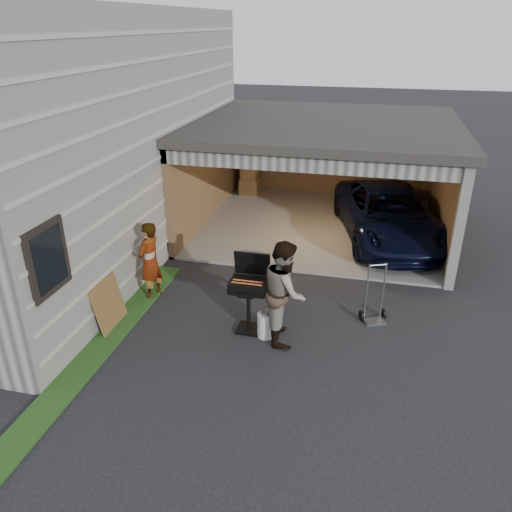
# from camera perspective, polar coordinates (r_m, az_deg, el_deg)

# --- Properties ---
(ground) EXTENTS (80.00, 80.00, 0.00)m
(ground) POSITION_cam_1_polar(r_m,az_deg,el_deg) (8.61, -3.38, -11.89)
(ground) COLOR black
(ground) RESTS_ON ground
(house) EXTENTS (7.00, 11.00, 5.50)m
(house) POSITION_cam_1_polar(r_m,az_deg,el_deg) (13.51, -24.16, 12.68)
(house) COLOR #474744
(house) RESTS_ON ground
(groundcover_strip) EXTENTS (0.50, 8.00, 0.06)m
(groundcover_strip) POSITION_cam_1_polar(r_m,az_deg,el_deg) (8.73, -20.05, -12.82)
(groundcover_strip) COLOR #193814
(groundcover_strip) RESTS_ON ground
(garage) EXTENTS (6.80, 6.30, 2.90)m
(garage) POSITION_cam_1_polar(r_m,az_deg,el_deg) (13.81, 7.76, 11.08)
(garage) COLOR #605E59
(garage) RESTS_ON ground
(minivan) EXTENTS (3.24, 5.11, 1.31)m
(minivan) POSITION_cam_1_polar(r_m,az_deg,el_deg) (13.29, 14.84, 4.40)
(minivan) COLOR black
(minivan) RESTS_ON ground
(woman) EXTENTS (0.51, 0.67, 1.65)m
(woman) POSITION_cam_1_polar(r_m,az_deg,el_deg) (10.24, -12.05, -0.60)
(woman) COLOR silver
(woman) RESTS_ON ground
(man) EXTENTS (0.92, 1.07, 1.88)m
(man) POSITION_cam_1_polar(r_m,az_deg,el_deg) (8.69, 3.29, -4.07)
(man) COLOR #4D2E1E
(man) RESTS_ON ground
(bbq_grill) EXTENTS (0.66, 0.58, 1.47)m
(bbq_grill) POSITION_cam_1_polar(r_m,az_deg,el_deg) (8.95, -0.81, -3.65)
(bbq_grill) COLOR black
(bbq_grill) RESTS_ON ground
(propane_tank) EXTENTS (0.32, 0.32, 0.47)m
(propane_tank) POSITION_cam_1_polar(r_m,az_deg,el_deg) (9.08, 1.13, -7.88)
(propane_tank) COLOR white
(propane_tank) RESTS_ON ground
(plywood_panel) EXTENTS (0.24, 0.87, 0.95)m
(plywood_panel) POSITION_cam_1_polar(r_m,az_deg,el_deg) (9.60, -16.48, -5.33)
(plywood_panel) COLOR brown
(plywood_panel) RESTS_ON ground
(hand_truck) EXTENTS (0.54, 0.50, 1.19)m
(hand_truck) POSITION_cam_1_polar(r_m,az_deg,el_deg) (9.78, 13.34, -6.03)
(hand_truck) COLOR gray
(hand_truck) RESTS_ON ground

